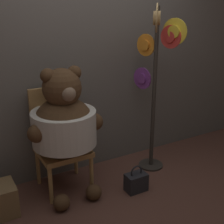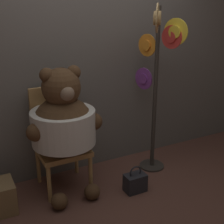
# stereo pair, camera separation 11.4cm
# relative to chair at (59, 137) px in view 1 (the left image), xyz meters

# --- Properties ---
(ground_plane) EXTENTS (14.00, 14.00, 0.00)m
(ground_plane) POSITION_rel_chair_xyz_m (0.39, -0.53, -0.52)
(ground_plane) COLOR brown
(wall_back) EXTENTS (8.00, 0.10, 2.79)m
(wall_back) POSITION_rel_chair_xyz_m (0.39, 0.24, 0.87)
(wall_back) COLOR #66605B
(wall_back) RESTS_ON ground_plane
(chair) EXTENTS (0.48, 0.45, 1.02)m
(chair) POSITION_rel_chair_xyz_m (0.00, 0.00, 0.00)
(chair) COLOR #B2844C
(chair) RESTS_ON ground_plane
(teddy_bear) EXTENTS (0.73, 0.65, 1.26)m
(teddy_bear) POSITION_rel_chair_xyz_m (-0.00, -0.17, 0.20)
(teddy_bear) COLOR #4C331E
(teddy_bear) RESTS_ON ground_plane
(hat_display_rack) EXTENTS (0.36, 0.58, 1.79)m
(hat_display_rack) POSITION_rel_chair_xyz_m (1.02, -0.20, 0.58)
(hat_display_rack) COLOR #332D28
(hat_display_rack) RESTS_ON ground_plane
(handbag_on_ground) EXTENTS (0.21, 0.14, 0.28)m
(handbag_on_ground) POSITION_rel_chair_xyz_m (0.60, -0.50, -0.42)
(handbag_on_ground) COLOR #232328
(handbag_on_ground) RESTS_ON ground_plane
(wooden_crate) EXTENTS (0.28, 0.28, 0.28)m
(wooden_crate) POSITION_rel_chair_xyz_m (-0.66, -0.21, -0.38)
(wooden_crate) COLOR brown
(wooden_crate) RESTS_ON ground_plane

